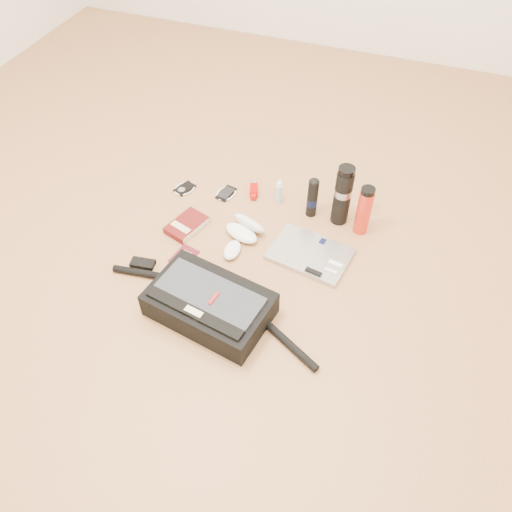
{
  "coord_description": "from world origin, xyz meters",
  "views": [
    {
      "loc": [
        0.47,
        -1.15,
        1.52
      ],
      "look_at": [
        0.03,
        0.07,
        0.06
      ],
      "focal_mm": 35.0,
      "sensor_mm": 36.0,
      "label": 1
    }
  ],
  "objects_px": {
    "thermos_red": "(364,211)",
    "messenger_bag": "(209,304)",
    "book": "(187,225)",
    "laptop": "(310,254)",
    "thermos_black": "(343,195)"
  },
  "relations": [
    {
      "from": "thermos_red",
      "to": "messenger_bag",
      "type": "bearing_deg",
      "value": -124.96
    },
    {
      "from": "book",
      "to": "laptop",
      "type": "bearing_deg",
      "value": 20.5
    },
    {
      "from": "messenger_bag",
      "to": "laptop",
      "type": "height_order",
      "value": "messenger_bag"
    },
    {
      "from": "book",
      "to": "thermos_red",
      "type": "distance_m",
      "value": 0.74
    },
    {
      "from": "thermos_red",
      "to": "laptop",
      "type": "bearing_deg",
      "value": -126.36
    },
    {
      "from": "thermos_black",
      "to": "thermos_red",
      "type": "relative_size",
      "value": 1.22
    },
    {
      "from": "laptop",
      "to": "thermos_red",
      "type": "height_order",
      "value": "thermos_red"
    },
    {
      "from": "messenger_bag",
      "to": "book",
      "type": "distance_m",
      "value": 0.46
    },
    {
      "from": "messenger_bag",
      "to": "thermos_black",
      "type": "relative_size",
      "value": 3.11
    },
    {
      "from": "laptop",
      "to": "thermos_red",
      "type": "xyz_separation_m",
      "value": [
        0.16,
        0.22,
        0.1
      ]
    },
    {
      "from": "messenger_bag",
      "to": "laptop",
      "type": "xyz_separation_m",
      "value": [
        0.27,
        0.4,
        -0.05
      ]
    },
    {
      "from": "messenger_bag",
      "to": "thermos_red",
      "type": "height_order",
      "value": "thermos_red"
    },
    {
      "from": "messenger_bag",
      "to": "laptop",
      "type": "distance_m",
      "value": 0.48
    },
    {
      "from": "book",
      "to": "thermos_red",
      "type": "bearing_deg",
      "value": 36.85
    },
    {
      "from": "book",
      "to": "messenger_bag",
      "type": "bearing_deg",
      "value": -36.26
    }
  ]
}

